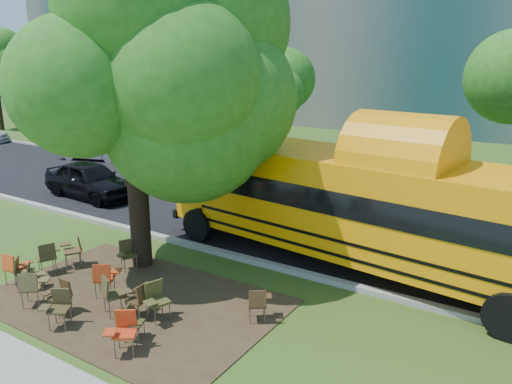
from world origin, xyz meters
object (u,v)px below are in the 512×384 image
Objects in this scene: chair_0 at (14,266)px; chair_6 at (140,297)px; chair_11 at (105,276)px; pedestrian_a at (102,130)px; chair_12 at (156,297)px; bg_car_red at (176,159)px; chair_8 at (48,255)px; chair_1 at (34,273)px; pedestrian_b at (59,126)px; main_tree at (131,80)px; chair_5 at (58,305)px; bg_car_silver at (95,148)px; chair_2 at (32,285)px; chair_13 at (258,302)px; chair_14 at (124,328)px; school_bus at (394,212)px; chair_3 at (61,293)px; chair_10 at (127,252)px; chair_15 at (22,269)px; chair_9 at (74,247)px; chair_7 at (131,321)px; chair_4 at (112,292)px; black_car at (90,180)px.

chair_0 is 3.97m from chair_6.
pedestrian_a is (-16.61, 14.45, 0.38)m from chair_11.
chair_12 is 23.51m from pedestrian_a.
chair_0 is 13.36m from bg_car_red.
chair_11 is 1.00× the size of chair_12.
chair_0 is at bearing -166.57° from chair_8.
pedestrian_b is (-18.78, 14.88, 0.50)m from chair_1.
main_tree is 9.88× the size of chair_5.
chair_2 is at bearing -151.83° from bg_car_silver.
chair_13 is 19.68m from bg_car_silver.
chair_11 is 2.58m from chair_14.
school_bus is 8.41m from chair_5.
chair_14 is at bearing -16.27° from chair_0.
main_tree is at bearing 40.03° from chair_6.
chair_2 is 0.47× the size of pedestrian_b.
chair_6 is 3.80m from chair_8.
school_bus is 9.31m from chair_8.
chair_3 is 4.54m from chair_13.
chair_15 is at bearing -4.71° from chair_10.
pedestrian_a is (-14.11, 15.24, 0.41)m from chair_0.
chair_2 is 1.10× the size of chair_13.
chair_9 is at bearing 125.17° from chair_11.
school_bus is 7.28m from chair_14.
chair_15 is (-0.32, -0.10, 0.05)m from chair_1.
chair_4 is at bearing -137.90° from chair_7.
chair_8 is 2.34m from chair_11.
chair_15 is (-4.32, 0.64, -0.03)m from chair_14.
chair_15 is (0.33, 0.02, -0.02)m from chair_0.
main_tree is 9.51× the size of chair_2.
chair_11 is at bearing -69.22° from chair_8.
chair_10 is 3.00m from chair_12.
black_car is 1.04× the size of bg_car_red.
chair_13 is (4.45, -0.91, -4.62)m from main_tree.
chair_8 is at bearing -173.02° from bg_car_red.
chair_15 is at bearing 117.87° from chair_2.
chair_2 is 0.95× the size of chair_4.
chair_7 is at bearing 28.54° from chair_12.
school_bus is at bearing 73.84° from chair_4.
chair_8 is at bearing -62.61° from chair_5.
chair_11 is at bearing -98.76° from chair_3.
chair_9 reaches higher than chair_15.
school_bus is 27.78m from pedestrian_b.
chair_0 is 4.69m from chair_14.
chair_12 reaches higher than chair_6.
chair_0 reaches higher than chair_7.
chair_1 is at bearing -136.61° from school_bus.
chair_4 is at bearing -152.70° from chair_5.
chair_14 is (4.00, -0.74, 0.08)m from chair_1.
chair_11 is at bearing -146.34° from bg_car_silver.
chair_1 is 0.91× the size of chair_3.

